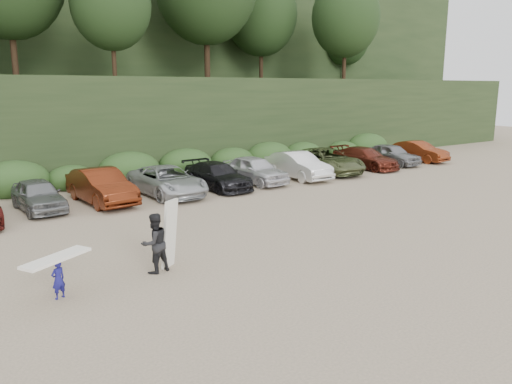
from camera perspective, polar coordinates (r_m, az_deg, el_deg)
ground at (r=16.80m, az=0.87°, el=-6.80°), size 120.00×120.00×0.00m
hillside_backdrop at (r=49.99m, az=-25.55°, el=17.49°), size 90.00×41.50×28.00m
parked_cars at (r=26.07m, az=-8.44°, el=1.55°), size 39.82×6.32×1.63m
child_surfer at (r=13.94m, az=-21.75°, el=-8.30°), size 1.93×1.38×1.14m
adult_surfer at (r=15.03m, az=-11.37°, el=-5.66°), size 1.38×0.84×2.12m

